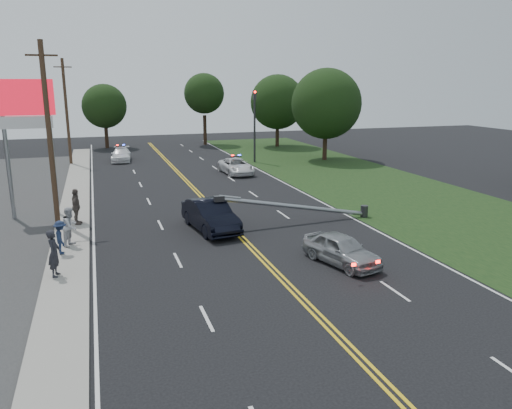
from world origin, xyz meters
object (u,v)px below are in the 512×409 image
object	(u,v)px
emergency_b	(121,155)
bystander_b	(70,226)
waiting_sedan	(341,249)
bystander_c	(61,237)
bystander_a	(54,253)
crashed_sedan	(210,215)
fallen_streetlight	(304,207)
emergency_a	(236,166)
pylon_sign	(26,115)
utility_pole_mid	(49,134)
bystander_d	(76,207)
utility_pole_far	(67,112)
traffic_signal	(255,120)

from	to	relation	value
emergency_b	bystander_b	size ratio (longest dim) A/B	2.37
waiting_sedan	bystander_c	world-z (taller)	bystander_c
bystander_a	crashed_sedan	bearing A→B (deg)	-47.74
fallen_streetlight	bystander_a	world-z (taller)	bystander_a
bystander_b	emergency_a	bearing A→B (deg)	-11.00
pylon_sign	bystander_a	size ratio (longest dim) A/B	4.09
waiting_sedan	utility_pole_mid	bearing A→B (deg)	123.10
bystander_d	bystander_c	bearing A→B (deg)	-176.84
bystander_c	pylon_sign	bearing A→B (deg)	3.24
utility_pole_far	emergency_a	distance (m)	17.59
utility_pole_far	bystander_a	size ratio (longest dim) A/B	5.11
emergency_a	bystander_a	xyz separation A→B (m)	(-13.54, -20.87, 0.43)
pylon_sign	bystander_c	size ratio (longest dim) A/B	5.09
utility_pole_far	emergency_b	distance (m)	6.57
traffic_signal	utility_pole_far	world-z (taller)	utility_pole_far
waiting_sedan	bystander_b	world-z (taller)	bystander_b
emergency_a	emergency_b	xyz separation A→B (m)	(-9.16, 10.56, -0.01)
pylon_sign	bystander_d	world-z (taller)	pylon_sign
utility_pole_far	waiting_sedan	world-z (taller)	utility_pole_far
utility_pole_far	crashed_sedan	world-z (taller)	utility_pole_far
emergency_a	bystander_d	distance (m)	18.35
utility_pole_mid	crashed_sedan	world-z (taller)	utility_pole_mid
utility_pole_mid	utility_pole_far	xyz separation A→B (m)	(0.00, 22.00, 0.00)
utility_pole_far	emergency_b	xyz separation A→B (m)	(4.79, 0.81, -4.42)
emergency_a	crashed_sedan	bearing A→B (deg)	-112.47
pylon_sign	bystander_c	world-z (taller)	pylon_sign
utility_pole_mid	emergency_b	world-z (taller)	utility_pole_mid
fallen_streetlight	bystander_d	distance (m)	12.72
waiting_sedan	bystander_a	size ratio (longest dim) A/B	2.03
bystander_a	bystander_b	size ratio (longest dim) A/B	1.02
utility_pole_mid	fallen_streetlight	bearing A→B (deg)	-16.64
waiting_sedan	pylon_sign	bearing A→B (deg)	121.08
pylon_sign	crashed_sedan	xyz separation A→B (m)	(9.28, -5.82, -5.17)
traffic_signal	bystander_a	size ratio (longest dim) A/B	3.61
waiting_sedan	bystander_c	size ratio (longest dim) A/B	2.53
pylon_sign	traffic_signal	size ratio (longest dim) A/B	1.13
traffic_signal	utility_pole_far	xyz separation A→B (m)	(-17.50, 4.00, 0.88)
utility_pole_mid	waiting_sedan	size ratio (longest dim) A/B	2.52
bystander_a	waiting_sedan	bearing A→B (deg)	-89.99
traffic_signal	emergency_b	distance (m)	14.05
utility_pole_mid	bystander_c	world-z (taller)	utility_pole_mid
bystander_d	bystander_b	bearing A→B (deg)	-172.95
crashed_sedan	emergency_b	distance (m)	26.83
pylon_sign	waiting_sedan	distance (m)	19.35
utility_pole_far	bystander_c	bearing A→B (deg)	-88.95
pylon_sign	bystander_b	xyz separation A→B (m)	(2.20, -6.62, -4.92)
fallen_streetlight	emergency_a	size ratio (longest dim) A/B	1.95
traffic_signal	emergency_a	bearing A→B (deg)	-121.69
fallen_streetlight	emergency_b	xyz separation A→B (m)	(-8.60, 26.81, -0.26)
utility_pole_far	bystander_d	xyz separation A→B (m)	(1.08, -22.81, -3.96)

